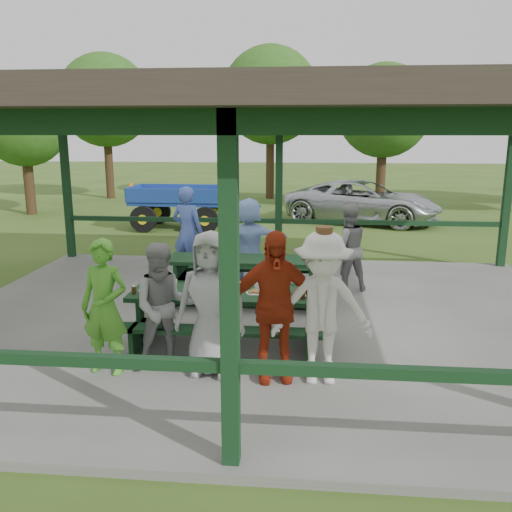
# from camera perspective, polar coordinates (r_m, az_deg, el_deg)

# --- Properties ---
(ground) EXTENTS (90.00, 90.00, 0.00)m
(ground) POSITION_cam_1_polar(r_m,az_deg,el_deg) (8.54, 0.96, -7.08)
(ground) COLOR #345119
(ground) RESTS_ON ground
(concrete_slab) EXTENTS (10.00, 8.00, 0.10)m
(concrete_slab) POSITION_cam_1_polar(r_m,az_deg,el_deg) (8.52, 0.96, -6.77)
(concrete_slab) COLOR slate
(concrete_slab) RESTS_ON ground
(pavilion_structure) EXTENTS (10.60, 8.60, 3.24)m
(pavilion_structure) POSITION_cam_1_polar(r_m,az_deg,el_deg) (8.02, 1.05, 14.69)
(pavilion_structure) COLOR black
(pavilion_structure) RESTS_ON concrete_slab
(picnic_table_near) EXTENTS (2.55, 1.39, 0.75)m
(picnic_table_near) POSITION_cam_1_polar(r_m,az_deg,el_deg) (7.27, -3.17, -5.95)
(picnic_table_near) COLOR black
(picnic_table_near) RESTS_ON concrete_slab
(picnic_table_far) EXTENTS (2.59, 1.39, 0.75)m
(picnic_table_far) POSITION_cam_1_polar(r_m,az_deg,el_deg) (9.16, -1.21, -1.91)
(picnic_table_far) COLOR black
(picnic_table_far) RESTS_ON concrete_slab
(table_setting) EXTENTS (2.44, 0.45, 0.10)m
(table_setting) POSITION_cam_1_polar(r_m,az_deg,el_deg) (7.19, -2.27, -3.57)
(table_setting) COLOR white
(table_setting) RESTS_ON picnic_table_near
(contestant_green) EXTENTS (0.65, 0.48, 1.62)m
(contestant_green) POSITION_cam_1_polar(r_m,az_deg,el_deg) (6.64, -15.65, -5.20)
(contestant_green) COLOR #49992A
(contestant_green) RESTS_ON concrete_slab
(contestant_grey_left) EXTENTS (0.91, 0.80, 1.56)m
(contestant_grey_left) POSITION_cam_1_polar(r_m,az_deg,el_deg) (6.59, -9.66, -5.32)
(contestant_grey_left) COLOR gray
(contestant_grey_left) RESTS_ON concrete_slab
(contestant_grey_mid) EXTENTS (0.90, 0.64, 1.73)m
(contestant_grey_mid) POSITION_cam_1_polar(r_m,az_deg,el_deg) (6.37, -4.71, -5.01)
(contestant_grey_mid) COLOR gray
(contestant_grey_mid) RESTS_ON concrete_slab
(contestant_red) EXTENTS (1.10, 0.62, 1.77)m
(contestant_red) POSITION_cam_1_polar(r_m,az_deg,el_deg) (6.20, 1.84, -5.32)
(contestant_red) COLOR #9E2B12
(contestant_red) RESTS_ON concrete_slab
(contestant_white_fedora) EXTENTS (1.17, 0.72, 1.82)m
(contestant_white_fedora) POSITION_cam_1_polar(r_m,az_deg,el_deg) (6.17, 6.96, -5.49)
(contestant_white_fedora) COLOR silver
(contestant_white_fedora) RESTS_ON concrete_slab
(spectator_lblue) EXTENTS (1.62, 0.92, 1.66)m
(spectator_lblue) POSITION_cam_1_polar(r_m,az_deg,el_deg) (9.99, -0.78, 1.45)
(spectator_lblue) COLOR #9CBEF2
(spectator_lblue) RESTS_ON concrete_slab
(spectator_blue) EXTENTS (0.76, 0.62, 1.81)m
(spectator_blue) POSITION_cam_1_polar(r_m,az_deg,el_deg) (10.69, -7.20, 2.51)
(spectator_blue) COLOR #455FB5
(spectator_blue) RESTS_ON concrete_slab
(spectator_grey) EXTENTS (0.91, 0.79, 1.58)m
(spectator_grey) POSITION_cam_1_polar(r_m,az_deg,el_deg) (9.87, 9.57, 0.88)
(spectator_grey) COLOR gray
(spectator_grey) RESTS_ON concrete_slab
(pickup_truck) EXTENTS (5.44, 3.81, 1.38)m
(pickup_truck) POSITION_cam_1_polar(r_m,az_deg,el_deg) (18.13, 11.20, 5.64)
(pickup_truck) COLOR silver
(pickup_truck) RESTS_ON ground
(farm_trailer) EXTENTS (4.01, 1.82, 1.40)m
(farm_trailer) POSITION_cam_1_polar(r_m,az_deg,el_deg) (16.84, -7.95, 5.23)
(farm_trailer) COLOR navy
(farm_trailer) RESTS_ON ground
(tree_far_left) EXTENTS (3.99, 3.99, 6.24)m
(tree_far_left) POSITION_cam_1_polar(r_m,az_deg,el_deg) (25.26, -15.59, 15.47)
(tree_far_left) COLOR #372216
(tree_far_left) RESTS_ON ground
(tree_left) EXTENTS (4.19, 4.19, 6.54)m
(tree_left) POSITION_cam_1_polar(r_m,az_deg,el_deg) (24.29, 1.53, 16.52)
(tree_left) COLOR #372216
(tree_left) RESTS_ON ground
(tree_mid) EXTENTS (3.46, 3.46, 5.41)m
(tree_mid) POSITION_cam_1_polar(r_m,az_deg,el_deg) (21.34, 13.33, 14.61)
(tree_mid) COLOR #372216
(tree_mid) RESTS_ON ground
(tree_edge_left) EXTENTS (3.04, 3.04, 4.75)m
(tree_edge_left) POSITION_cam_1_polar(r_m,az_deg,el_deg) (21.14, -23.28, 12.71)
(tree_edge_left) COLOR #372216
(tree_edge_left) RESTS_ON ground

